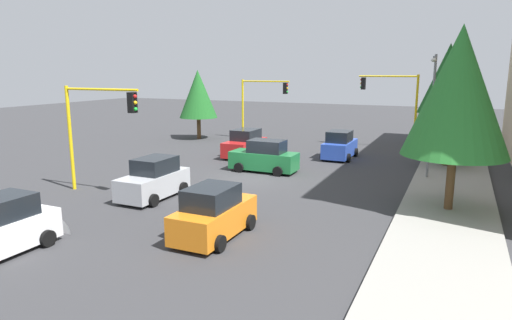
% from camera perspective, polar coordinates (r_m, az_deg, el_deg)
% --- Properties ---
extents(ground_plane, '(120.00, 120.00, 0.00)m').
position_cam_1_polar(ground_plane, '(25.75, -0.54, -2.39)').
color(ground_plane, '#353538').
extents(sidewalk_kerb, '(80.00, 4.00, 0.15)m').
position_cam_1_polar(sidewalk_kerb, '(28.28, 23.76, -1.96)').
color(sidewalk_kerb, gray).
rests_on(sidewalk_kerb, ground).
extents(lane_arrow_near, '(2.40, 1.10, 1.10)m').
position_cam_1_polar(lane_arrow_near, '(18.64, -24.97, -8.87)').
color(lane_arrow_near, silver).
rests_on(lane_arrow_near, ground).
extents(traffic_signal_near_right, '(0.36, 4.59, 5.38)m').
position_cam_1_polar(traffic_signal_near_right, '(23.41, -19.76, 5.07)').
color(traffic_signal_near_right, yellow).
rests_on(traffic_signal_near_right, ground).
extents(traffic_signal_far_left, '(0.36, 4.59, 5.84)m').
position_cam_1_polar(traffic_signal_far_left, '(37.02, 17.13, 7.77)').
color(traffic_signal_far_left, yellow).
rests_on(traffic_signal_far_left, ground).
extents(traffic_signal_far_right, '(0.36, 4.59, 5.35)m').
position_cam_1_polar(traffic_signal_far_right, '(40.16, 0.68, 8.04)').
color(traffic_signal_far_right, yellow).
rests_on(traffic_signal_far_right, ground).
extents(street_lamp_curbside, '(2.15, 0.28, 7.00)m').
position_cam_1_polar(street_lamp_curbside, '(26.34, 21.59, 6.72)').
color(street_lamp_curbside, slate).
rests_on(street_lamp_curbside, ground).
extents(tree_roadside_mid, '(3.49, 3.49, 6.35)m').
position_cam_1_polar(tree_roadside_mid, '(30.70, 23.56, 6.74)').
color(tree_roadside_mid, brown).
rests_on(tree_roadside_mid, ground).
extents(tree_opposite_side, '(3.42, 3.42, 6.21)m').
position_cam_1_polar(tree_opposite_side, '(40.90, -7.43, 8.36)').
color(tree_opposite_side, brown).
rests_on(tree_opposite_side, ground).
extents(tree_roadside_far, '(4.56, 4.56, 8.35)m').
position_cam_1_polar(tree_roadside_far, '(40.65, 23.37, 9.55)').
color(tree_roadside_far, brown).
rests_on(tree_roadside_far, ground).
extents(tree_roadside_near, '(4.38, 4.38, 8.01)m').
position_cam_1_polar(tree_roadside_near, '(20.65, 24.45, 7.98)').
color(tree_roadside_near, brown).
rests_on(tree_roadside_near, ground).
extents(car_silver, '(3.90, 2.02, 1.98)m').
position_cam_1_polar(car_silver, '(22.29, -12.93, -2.48)').
color(car_silver, '#B2B5BA').
rests_on(car_silver, ground).
extents(car_green, '(1.95, 4.12, 1.98)m').
position_cam_1_polar(car_green, '(27.37, 1.09, 0.36)').
color(car_green, '#1E7238').
rests_on(car_green, ground).
extents(car_orange, '(3.91, 2.01, 1.98)m').
position_cam_1_polar(car_orange, '(16.72, -5.41, -6.87)').
color(car_orange, orange).
rests_on(car_orange, ground).
extents(car_blue, '(3.79, 2.03, 1.98)m').
position_cam_1_polar(car_blue, '(32.11, 10.65, 1.80)').
color(car_blue, blue).
rests_on(car_blue, ground).
extents(car_red, '(4.07, 2.11, 1.98)m').
position_cam_1_polar(car_red, '(32.20, -1.41, 2.02)').
color(car_red, red).
rests_on(car_red, ground).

